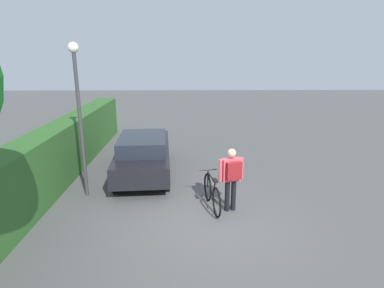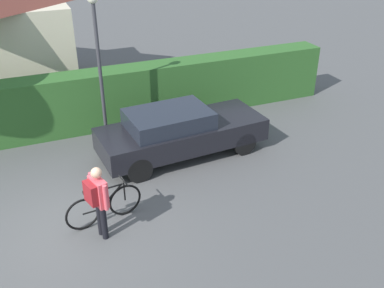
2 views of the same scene
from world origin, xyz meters
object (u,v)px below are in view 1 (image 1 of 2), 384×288
object	(u,v)px
parked_car_near	(144,153)
bicycle	(212,193)
street_lamp	(78,101)
person_rider	(232,174)

from	to	relation	value
parked_car_near	bicycle	xyz separation A→B (m)	(-2.57, -2.12, -0.33)
bicycle	street_lamp	distance (m)	4.36
street_lamp	parked_car_near	bearing A→B (deg)	-40.19
person_rider	street_lamp	xyz separation A→B (m)	(1.04, 4.05, 1.73)
parked_car_near	person_rider	bearing A→B (deg)	-136.66
parked_car_near	person_rider	world-z (taller)	person_rider
bicycle	person_rider	world-z (taller)	person_rider
parked_car_near	street_lamp	size ratio (longest dim) A/B	1.09
person_rider	street_lamp	bearing A→B (deg)	75.65
parked_car_near	bicycle	distance (m)	3.35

